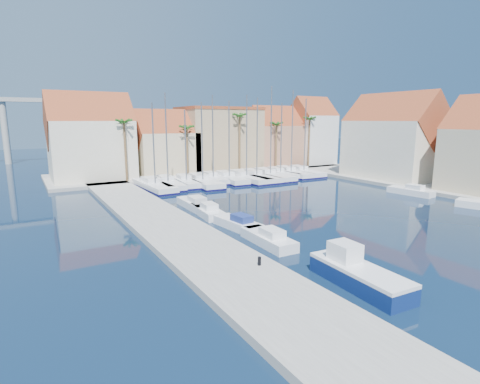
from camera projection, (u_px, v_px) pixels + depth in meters
The scene contains 34 objects.
ground at pixel (379, 268), 24.81m from camera, with size 260.00×260.00×0.00m, color black.
quay_west at pixel (177, 233), 31.67m from camera, with size 6.00×77.00×0.50m, color gray.
shore_north at pixel (205, 171), 70.32m from camera, with size 54.00×16.00×0.50m, color gray.
shore_east at pixel (444, 187), 53.43m from camera, with size 12.00×60.00×0.50m, color gray.
bollard at pixel (259, 261), 23.93m from camera, with size 0.22×0.22×0.56m, color black.
fishing_boat at pixel (357, 273), 22.11m from camera, with size 2.58×6.69×2.30m.
motorboat_west_0 at pixel (269, 238), 29.45m from camera, with size 2.02×5.81×1.40m.
motorboat_west_1 at pixel (239, 223), 33.64m from camera, with size 2.33×5.66×1.40m.
motorboat_west_2 at pixel (208, 211), 38.37m from camera, with size 2.37×5.89×1.40m.
motorboat_west_3 at pixel (195, 204), 41.56m from camera, with size 2.19×6.43×1.40m.
motorboat_east_1 at pixel (411, 191), 49.05m from camera, with size 2.50×5.95×1.40m.
sailboat_0 at pixel (154, 186), 52.69m from camera, with size 3.39×11.24×11.95m.
sailboat_1 at pixel (167, 183), 54.43m from camera, with size 3.38×10.46×13.37m.
sailboat_2 at pixel (186, 182), 55.61m from camera, with size 3.04×9.03×11.09m.
sailboat_3 at pixel (201, 182), 56.15m from camera, with size 3.75×11.61×12.15m.
sailboat_4 at pixel (212, 178), 58.61m from camera, with size 2.30×8.31×13.36m.
sailboat_5 at pixel (228, 178), 59.23m from camera, with size 3.39×10.57×12.49m.
sailboat_6 at pixel (244, 177), 60.13m from camera, with size 3.71×11.98×13.46m.
sailboat_7 at pixel (255, 176), 61.15m from camera, with size 3.58×12.13×13.09m.
sailboat_8 at pixel (268, 175), 62.59m from camera, with size 3.42×12.10×14.94m.
sailboat_9 at pixel (278, 174), 64.22m from camera, with size 3.26×9.53×12.39m.
sailboat_10 at pixel (289, 173), 65.44m from camera, with size 3.10×10.97×14.57m.
sailboat_11 at pixel (302, 172), 66.45m from camera, with size 3.37×10.58×13.21m.
building_0 at pixel (91, 140), 58.29m from camera, with size 12.30×9.00×13.50m.
building_1 at pixel (165, 146), 64.52m from camera, with size 10.30×8.00×11.00m.
building_2 at pixel (219, 138), 70.68m from camera, with size 14.20×10.20×11.50m.
building_3 at pixel (274, 139), 75.91m from camera, with size 10.30×8.00×12.00m.
building_4 at pixel (311, 133), 79.35m from camera, with size 8.30×8.00×14.00m.
building_6 at pixel (393, 140), 59.85m from camera, with size 9.00×14.30×13.50m.
palm_0 at pixel (124, 124), 55.58m from camera, with size 2.60×2.60×10.15m.
palm_1 at pixel (187, 129), 60.75m from camera, with size 2.60×2.60×9.15m.
palm_2 at pixel (240, 118), 65.40m from camera, with size 2.60×2.60×11.15m.
palm_3 at pixel (277, 126), 69.66m from camera, with size 2.60×2.60×9.65m.
palm_4 at pixel (310, 120), 73.48m from camera, with size 2.60×2.60×10.65m.
Camera 1 is at (-19.88, -15.42, 9.67)m, focal length 28.00 mm.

